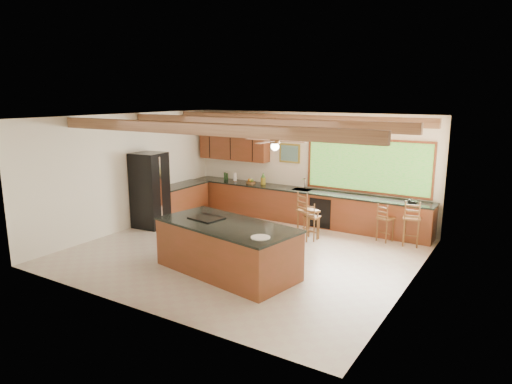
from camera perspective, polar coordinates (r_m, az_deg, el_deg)
The scene contains 9 objects.
ground at distance 10.34m, azimuth -1.54°, elevation -7.51°, with size 7.20×7.20×0.00m, color beige.
room_shell at distance 10.46m, azimuth -0.42°, elevation 5.20°, with size 7.27×6.54×3.02m.
counter_run at distance 12.68m, azimuth 1.60°, elevation -1.61°, with size 7.12×3.10×1.27m.
island at distance 9.09m, azimuth -3.66°, elevation -6.99°, with size 3.06×1.83×1.02m.
refrigerator at distance 12.35m, azimuth -13.12°, elevation 0.22°, with size 0.85×0.83×1.99m.
bar_stool_a at distance 11.07m, azimuth 6.88°, elevation -3.22°, with size 0.35×0.35×0.95m.
bar_stool_b at distance 11.04m, azimuth 6.37°, elevation -2.49°, with size 0.56×0.57×1.19m.
bar_stool_c at distance 11.31m, azimuth 15.82°, elevation -3.31°, with size 0.42×0.42×0.94m.
bar_stool_d at distance 11.14m, azimuth 18.85°, elevation -3.22°, with size 0.46×0.46×1.10m.
Camera 1 is at (5.35, -8.14, 3.48)m, focal length 32.00 mm.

